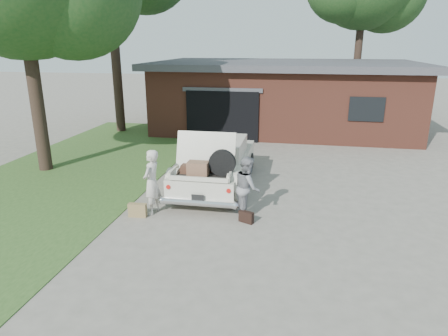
# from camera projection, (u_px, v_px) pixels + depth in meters

# --- Properties ---
(ground) EXTENTS (90.00, 90.00, 0.00)m
(ground) POSITION_uv_depth(u_px,v_px,m) (220.00, 217.00, 10.06)
(ground) COLOR gray
(ground) RESTS_ON ground
(grass_strip) EXTENTS (6.00, 16.00, 0.02)m
(grass_strip) POSITION_uv_depth(u_px,v_px,m) (82.00, 169.00, 13.86)
(grass_strip) COLOR #2D4C1E
(grass_strip) RESTS_ON ground
(house) EXTENTS (12.80, 7.80, 3.30)m
(house) POSITION_uv_depth(u_px,v_px,m) (284.00, 95.00, 20.13)
(house) COLOR brown
(house) RESTS_ON ground
(sedan) EXTENTS (1.94, 4.84, 1.95)m
(sedan) POSITION_uv_depth(u_px,v_px,m) (216.00, 163.00, 12.05)
(sedan) COLOR beige
(sedan) RESTS_ON ground
(woman_left) EXTENTS (0.47, 0.65, 1.67)m
(woman_left) POSITION_uv_depth(u_px,v_px,m) (152.00, 182.00, 10.05)
(woman_left) COLOR beige
(woman_left) RESTS_ON ground
(woman_right) EXTENTS (0.79, 0.90, 1.57)m
(woman_right) POSITION_uv_depth(u_px,v_px,m) (247.00, 187.00, 9.84)
(woman_right) COLOR gray
(woman_right) RESTS_ON ground
(suitcase_left) EXTENTS (0.46, 0.17, 0.35)m
(suitcase_left) POSITION_uv_depth(u_px,v_px,m) (138.00, 210.00, 10.01)
(suitcase_left) COLOR #957C4C
(suitcase_left) RESTS_ON ground
(suitcase_right) EXTENTS (0.39, 0.27, 0.29)m
(suitcase_right) POSITION_uv_depth(u_px,v_px,m) (246.00, 217.00, 9.69)
(suitcase_right) COLOR black
(suitcase_right) RESTS_ON ground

